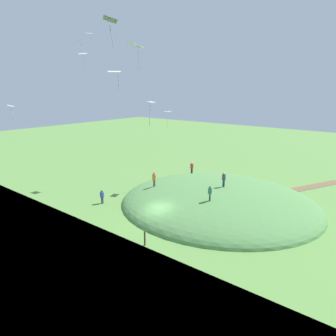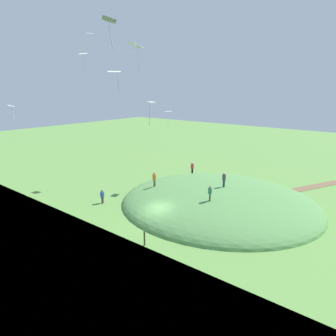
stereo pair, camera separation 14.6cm
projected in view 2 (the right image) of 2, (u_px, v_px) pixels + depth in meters
The scene contains 19 objects.
ground_plane at pixel (155, 221), 30.96m from camera, with size 160.00×160.00×0.00m, color #609243.
grass_hill at pixel (218, 204), 35.64m from camera, with size 21.09×22.76×4.15m, color #588E4B.
dirt_path at pixel (307, 188), 41.16m from camera, with size 12.85×1.47×0.04m, color brown.
person_with_child at pixel (224, 178), 34.70m from camera, with size 0.57×0.57×1.70m.
person_on_hilltop at pixel (154, 178), 36.66m from camera, with size 0.64×0.64×1.73m.
person_near_shore at pixel (102, 195), 35.53m from camera, with size 0.60×0.60×1.61m.
person_watching_kites at pixel (210, 192), 30.97m from camera, with size 0.56×0.56×1.57m.
person_walking_path at pixel (192, 167), 44.92m from camera, with size 0.64×0.64×1.75m.
kite_0 at pixel (114, 72), 26.43m from camera, with size 1.32×1.30×1.65m.
kite_1 at pixel (83, 55), 32.67m from camera, with size 0.93×1.14×1.71m.
kite_2 at pixel (168, 112), 39.03m from camera, with size 1.33×1.13×2.13m.
kite_3 at pixel (133, 44), 40.53m from camera, with size 0.82×1.10×1.71m.
kite_4 at pixel (90, 35), 33.78m from camera, with size 0.94×0.79×1.73m.
kite_5 at pixel (139, 49), 28.49m from camera, with size 0.87×0.69×2.12m.
kite_6 at pixel (11, 107), 28.09m from camera, with size 0.89×0.99×1.90m.
kite_7 at pixel (151, 104), 25.57m from camera, with size 0.85×0.65×2.00m.
kite_8 at pixel (109, 21), 16.58m from camera, with size 1.23×1.29×1.73m.
kite_9 at pixel (82, 42), 36.52m from camera, with size 0.79×0.63×1.38m.
mooring_post at pixel (144, 238), 26.09m from camera, with size 0.14×0.14×1.32m, color brown.
Camera 2 is at (-21.37, -19.09, 12.94)m, focal length 33.26 mm.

